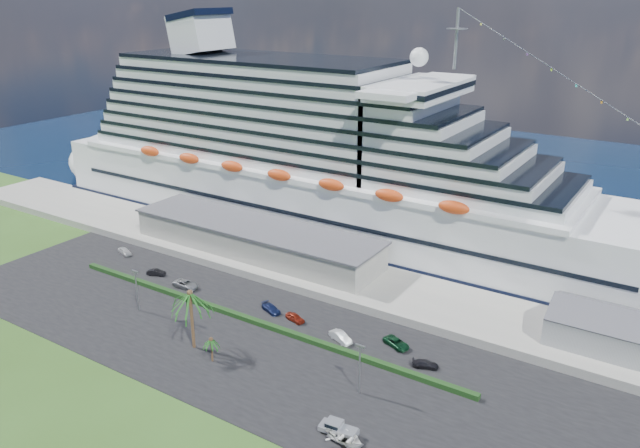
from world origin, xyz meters
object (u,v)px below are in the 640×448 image
Objects in this scene: parked_car_3 at (271,308)px; boat_trailer at (345,437)px; pickup_truck at (338,428)px; cruise_ship at (325,166)px.

boat_trailer is at bearing -107.37° from parked_car_3.
pickup_truck is (28.75, -23.04, 0.38)m from parked_car_3.
pickup_truck is at bearing 147.13° from boat_trailer.
boat_trailer is (30.54, -24.19, 0.49)m from parked_car_3.
parked_car_3 is (15.01, -42.82, -15.89)m from cruise_ship.
parked_car_3 is at bearing 141.61° from boat_trailer.
parked_car_3 is at bearing 141.29° from pickup_truck.
pickup_truck reaches higher than parked_car_3.
pickup_truck is 0.90× the size of boat_trailer.
cruise_ship reaches higher than parked_car_3.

